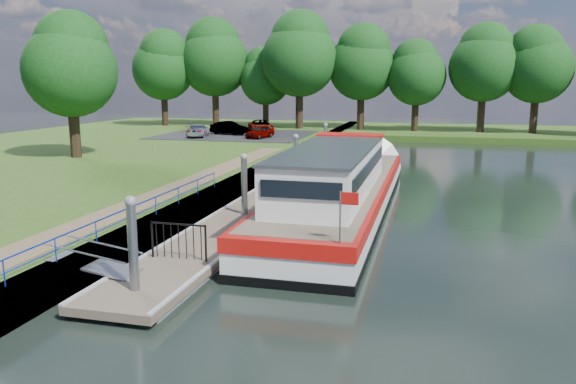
% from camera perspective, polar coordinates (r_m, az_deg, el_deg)
% --- Properties ---
extents(ground, '(160.00, 160.00, 0.00)m').
position_cam_1_polar(ground, '(16.20, -14.30, -10.29)').
color(ground, black).
rests_on(ground, ground).
extents(bank_edge, '(1.10, 90.00, 0.78)m').
position_cam_1_polar(bank_edge, '(30.36, -5.01, 0.78)').
color(bank_edge, '#473D2D').
rests_on(bank_edge, ground).
extents(far_bank, '(60.00, 18.00, 0.60)m').
position_cam_1_polar(far_bank, '(65.54, 18.50, 5.73)').
color(far_bank, '#294914').
rests_on(far_bank, ground).
extents(footpath, '(1.60, 40.00, 0.05)m').
position_cam_1_polar(footpath, '(24.76, -14.49, -0.93)').
color(footpath, brown).
rests_on(footpath, riverbank).
extents(carpark, '(14.00, 12.00, 0.06)m').
position_cam_1_polar(carpark, '(54.61, -5.37, 5.81)').
color(carpark, black).
rests_on(carpark, riverbank).
extents(blue_fence, '(0.04, 18.04, 0.72)m').
position_cam_1_polar(blue_fence, '(19.63, -17.35, -2.67)').
color(blue_fence, '#0C2DBF').
rests_on(blue_fence, riverbank).
extents(pontoon, '(2.50, 30.00, 0.56)m').
position_cam_1_polar(pontoon, '(27.77, -1.41, -0.59)').
color(pontoon, brown).
rests_on(pontoon, ground).
extents(mooring_piles, '(0.30, 27.30, 3.55)m').
position_cam_1_polar(mooring_piles, '(27.57, -1.42, 1.64)').
color(mooring_piles, gray).
rests_on(mooring_piles, ground).
extents(gangway, '(2.58, 1.00, 0.92)m').
position_cam_1_polar(gangway, '(17.32, -19.02, -6.96)').
color(gangway, '#A5A8AD').
rests_on(gangway, ground).
extents(gate_panel, '(1.85, 0.05, 1.15)m').
position_cam_1_polar(gate_panel, '(17.69, -11.07, -4.40)').
color(gate_panel, black).
rests_on(gate_panel, ground).
extents(barge, '(4.36, 21.15, 4.78)m').
position_cam_1_polar(barge, '(25.72, 5.59, 0.47)').
color(barge, black).
rests_on(barge, ground).
extents(horizon_trees, '(54.38, 10.03, 12.87)m').
position_cam_1_polar(horizon_trees, '(62.53, 6.30, 13.01)').
color(horizon_trees, '#332316').
rests_on(horizon_trees, ground).
extents(bank_tree_a, '(6.12, 6.12, 9.72)m').
position_cam_1_polar(bank_tree_a, '(40.69, -21.21, 12.09)').
color(bank_tree_a, '#332316').
rests_on(bank_tree_a, riverbank).
extents(car_a, '(2.17, 3.54, 1.13)m').
position_cam_1_polar(car_a, '(50.89, -2.89, 6.13)').
color(car_a, '#999999').
rests_on(car_a, carpark).
extents(car_b, '(4.03, 2.44, 1.25)m').
position_cam_1_polar(car_b, '(54.58, -6.01, 6.49)').
color(car_b, '#999999').
rests_on(car_b, carpark).
extents(car_c, '(2.44, 4.26, 1.16)m').
position_cam_1_polar(car_c, '(52.75, -9.11, 6.20)').
color(car_c, '#999999').
rests_on(car_c, carpark).
extents(car_d, '(3.93, 5.15, 1.30)m').
position_cam_1_polar(car_d, '(55.85, -2.76, 6.66)').
color(car_d, '#999999').
rests_on(car_d, carpark).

